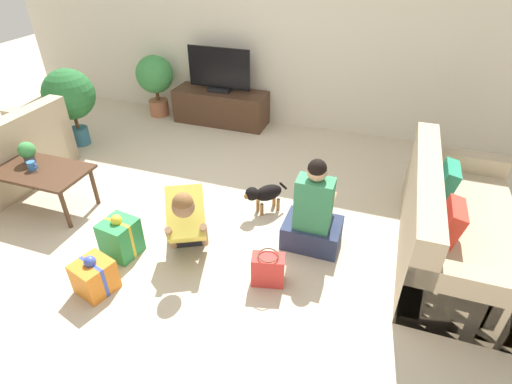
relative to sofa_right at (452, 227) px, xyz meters
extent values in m
plane|color=beige|center=(-2.39, -0.30, -0.29)|extent=(16.00, 16.00, 0.00)
cube|color=beige|center=(-2.39, 2.33, 1.01)|extent=(8.40, 0.06, 2.60)
cube|color=tan|center=(-4.83, 0.30, 0.01)|extent=(0.92, 0.16, 0.59)
cube|color=#288E6B|center=(-4.67, -0.27, 0.27)|extent=(0.18, 0.34, 0.32)
cube|color=tan|center=(0.06, 0.00, -0.08)|extent=(0.92, 1.95, 0.41)
cube|color=tan|center=(-0.30, 0.00, 0.33)|extent=(0.20, 1.95, 0.42)
cube|color=tan|center=(0.06, -0.90, 0.01)|extent=(0.92, 0.16, 0.59)
cube|color=tan|center=(0.06, 0.90, 0.01)|extent=(0.92, 0.16, 0.59)
cube|color=red|center=(-0.10, -0.32, 0.27)|extent=(0.18, 0.34, 0.32)
cube|color=#288E6B|center=(-0.10, 0.32, 0.27)|extent=(0.18, 0.34, 0.32)
cube|color=#472D1E|center=(-3.96, -0.61, 0.16)|extent=(1.05, 0.55, 0.03)
cylinder|color=#472D1E|center=(-3.50, -0.82, -0.07)|extent=(0.04, 0.04, 0.43)
cylinder|color=#472D1E|center=(-4.43, -0.39, -0.07)|extent=(0.04, 0.04, 0.43)
cylinder|color=#472D1E|center=(-3.50, -0.39, -0.07)|extent=(0.04, 0.04, 0.43)
cube|color=#472D1E|center=(-3.09, 2.02, -0.04)|extent=(1.38, 0.47, 0.49)
cube|color=black|center=(-3.09, 2.02, 0.23)|extent=(0.33, 0.20, 0.05)
cube|color=black|center=(-3.09, 2.02, 0.54)|extent=(0.93, 0.03, 0.57)
cylinder|color=#336B84|center=(-4.63, 0.73, -0.17)|extent=(0.24, 0.24, 0.23)
cylinder|color=brown|center=(-4.63, 0.73, 0.04)|extent=(0.04, 0.04, 0.19)
sphere|color=#286B33|center=(-4.63, 0.73, 0.41)|extent=(0.65, 0.65, 0.65)
cylinder|color=#A36042|center=(-4.13, 1.97, -0.17)|extent=(0.29, 0.29, 0.24)
cylinder|color=brown|center=(-4.13, 1.97, 0.04)|extent=(0.05, 0.05, 0.17)
sphere|color=#3D8E47|center=(-4.13, 1.97, 0.36)|extent=(0.56, 0.56, 0.56)
cube|color=#23232D|center=(-2.34, -0.51, -0.15)|extent=(0.46, 0.52, 0.28)
cube|color=gold|center=(-2.21, -0.75, 0.14)|extent=(0.51, 0.58, 0.45)
sphere|color=#8E6647|center=(-2.13, -0.91, 0.35)|extent=(0.19, 0.19, 0.19)
sphere|color=brown|center=(-2.13, -0.91, 0.38)|extent=(0.17, 0.17, 0.17)
cylinder|color=#8E6647|center=(-2.29, -0.91, -0.04)|extent=(0.17, 0.26, 0.39)
cylinder|color=#8E6647|center=(-2.04, -0.78, -0.04)|extent=(0.17, 0.26, 0.39)
cube|color=#283351|center=(-1.18, -0.27, -0.17)|extent=(0.52, 0.40, 0.24)
cube|color=#338456|center=(-1.18, -0.33, 0.20)|extent=(0.32, 0.20, 0.50)
sphere|color=tan|center=(-1.18, -0.32, 0.53)|extent=(0.18, 0.18, 0.18)
sphere|color=black|center=(-1.18, -0.33, 0.56)|extent=(0.16, 0.16, 0.16)
cylinder|color=tan|center=(-1.05, -0.13, 0.12)|extent=(0.06, 0.26, 0.06)
cylinder|color=tan|center=(-1.31, -0.12, 0.12)|extent=(0.06, 0.26, 0.06)
ellipsoid|color=black|center=(-1.73, 0.09, -0.07)|extent=(0.32, 0.32, 0.17)
sphere|color=black|center=(-1.86, -0.04, -0.03)|extent=(0.14, 0.14, 0.14)
sphere|color=olive|center=(-1.90, -0.08, -0.04)|extent=(0.06, 0.06, 0.06)
cylinder|color=black|center=(-1.60, 0.22, -0.04)|extent=(0.08, 0.08, 0.11)
cylinder|color=olive|center=(-1.83, 0.06, -0.22)|extent=(0.04, 0.04, 0.14)
cylinder|color=olive|center=(-1.76, -0.01, -0.22)|extent=(0.04, 0.04, 0.14)
cylinder|color=olive|center=(-1.69, 0.19, -0.22)|extent=(0.04, 0.04, 0.14)
cylinder|color=olive|center=(-1.63, 0.13, -0.22)|extent=(0.04, 0.04, 0.14)
cube|color=#2D934C|center=(-2.78, -0.97, -0.11)|extent=(0.32, 0.32, 0.35)
cube|color=yellow|center=(-2.78, -0.97, -0.11)|extent=(0.29, 0.07, 0.36)
sphere|color=yellow|center=(-2.78, -0.97, 0.09)|extent=(0.10, 0.10, 0.10)
cube|color=orange|center=(-2.72, -1.42, -0.15)|extent=(0.34, 0.34, 0.28)
cube|color=#3D51BC|center=(-2.72, -1.42, -0.15)|extent=(0.27, 0.11, 0.29)
sphere|color=#3D51BC|center=(-2.72, -1.42, 0.02)|extent=(0.10, 0.10, 0.10)
cube|color=red|center=(-1.42, -0.88, -0.15)|extent=(0.30, 0.21, 0.28)
torus|color=#4C3823|center=(-1.42, -0.88, 0.01)|extent=(0.21, 0.21, 0.01)
cylinder|color=#386BAD|center=(-3.98, -0.63, 0.22)|extent=(0.08, 0.08, 0.09)
torus|color=#386BAD|center=(-3.93, -0.63, 0.22)|extent=(0.06, 0.01, 0.06)
cylinder|color=#4C4C51|center=(-4.12, -0.51, 0.21)|extent=(0.11, 0.11, 0.07)
sphere|color=#3D8E47|center=(-4.12, -0.51, 0.31)|extent=(0.17, 0.17, 0.17)
camera|label=1|loc=(-0.73, -3.16, 2.21)|focal=28.00mm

